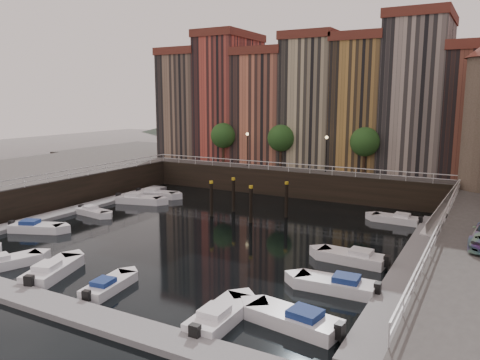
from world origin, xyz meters
The scene contains 24 objects.
ground centered at (0.00, 0.00, 0.00)m, with size 200.00×200.00×0.00m, color black.
quay_far centered at (0.00, 26.00, 1.50)m, with size 80.00×20.00×3.00m, color black.
dock_left centered at (-16.20, -1.00, 0.17)m, with size 2.00×28.00×0.35m, color gray.
dock_right centered at (16.20, -1.00, 0.17)m, with size 2.00×28.00×0.35m, color gray.
dock_near centered at (0.00, -17.00, 0.17)m, with size 30.00×2.00×0.35m, color gray.
mountains centered at (1.72, 110.00, 7.92)m, with size 145.00×100.00×18.00m.
far_terrace centered at (3.31, 23.50, 10.95)m, with size 48.70×10.30×17.50m.
promenade_trees centered at (-1.33, 18.20, 6.58)m, with size 21.20×3.20×5.20m.
street_lamps centered at (-1.00, 17.20, 5.90)m, with size 10.36×0.36×4.18m.
railings centered at (0.00, 4.88, 3.79)m, with size 36.08×34.04×0.52m.
gangway centered at (17.10, 10.00, 1.92)m, with size 2.78×8.32×3.73m.
mooring_pilings centered at (-0.11, 5.69, 1.65)m, with size 6.88×3.73×3.78m.
boat_left_1 centered at (-13.47, -7.50, 0.36)m, with size 4.77×3.23×1.08m.
boat_left_2 centered at (-13.49, -0.92, 0.32)m, with size 4.19×1.97×0.94m.
boat_left_3 centered at (-13.14, 5.32, 0.40)m, with size 5.30×3.06×1.19m.
boat_left_4 centered at (-13.36, 8.61, 0.38)m, with size 5.04×2.63×1.13m.
boat_right_0 centered at (12.55, -12.62, 0.40)m, with size 5.23×2.57×1.17m.
boat_right_1 centered at (13.04, -7.25, 0.38)m, with size 4.99×2.00×1.14m.
boat_right_2 centered at (12.56, -2.01, 0.38)m, with size 4.97×2.06×1.13m.
boat_right_4 centered at (13.18, 10.49, 0.34)m, with size 4.42×1.81×1.00m.
boat_near_0 centered at (-7.88, -14.21, 0.35)m, with size 2.93×4.58×1.03m.
boat_near_1 centered at (-3.74, -13.82, 0.39)m, with size 3.18×5.12×1.15m.
boat_near_2 centered at (1.07, -13.79, 0.32)m, with size 1.97×4.19×0.94m.
boat_near_3 centered at (8.97, -14.05, 0.37)m, with size 1.81×4.85×1.11m.
Camera 1 is at (20.59, -33.01, 11.32)m, focal length 35.00 mm.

